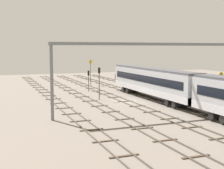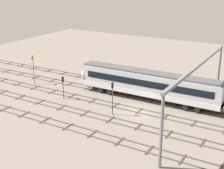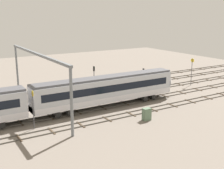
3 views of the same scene
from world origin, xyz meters
name	(u,v)px [view 2 (image 2 of 3)]	position (x,y,z in m)	size (l,w,h in m)	color
ground_plane	(139,111)	(0.00, 0.00, 0.00)	(113.90, 113.90, 0.00)	slate
track_near_foreground	(163,92)	(0.00, -9.85, 0.07)	(97.90, 2.40, 0.16)	#59544C
track_with_train	(152,100)	(0.00, -4.92, 0.07)	(97.90, 2.40, 0.16)	#59544C
track_middle	(139,111)	(0.00, 0.00, 0.07)	(97.90, 2.40, 0.16)	#59544C
track_second_far	(124,123)	(0.00, 4.92, 0.07)	(97.90, 2.40, 0.16)	#59544C
track_far_background	(106,137)	(0.00, 9.85, 0.07)	(97.90, 2.40, 0.16)	#59544C
train	(222,98)	(-11.02, -4.92, 2.66)	(50.40, 3.24, 4.80)	#B7BCC6
overhead_gantry	(198,76)	(-8.55, -0.02, 6.94)	(0.40, 25.90, 8.75)	slate
speed_sign_near_foreground	(33,66)	(22.92, -1.62, 3.47)	(0.14, 0.80, 5.56)	#4C4C51
signal_light_trackside_approach	(63,84)	(13.19, 1.81, 2.60)	(0.31, 0.32, 3.92)	#4C4C51
signal_light_trackside_departure	(112,94)	(2.90, 3.18, 3.30)	(0.31, 0.32, 5.10)	#4C4C51
relay_cabinet	(157,80)	(2.52, -12.97, 0.86)	(1.15, 0.78, 1.72)	#597259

